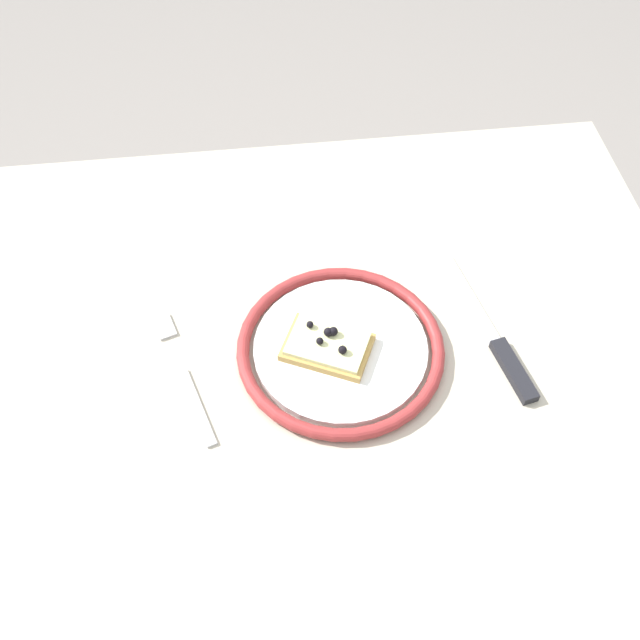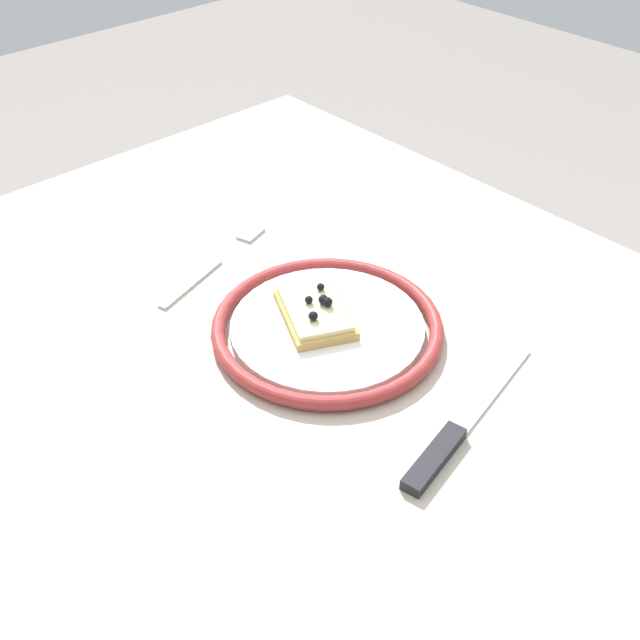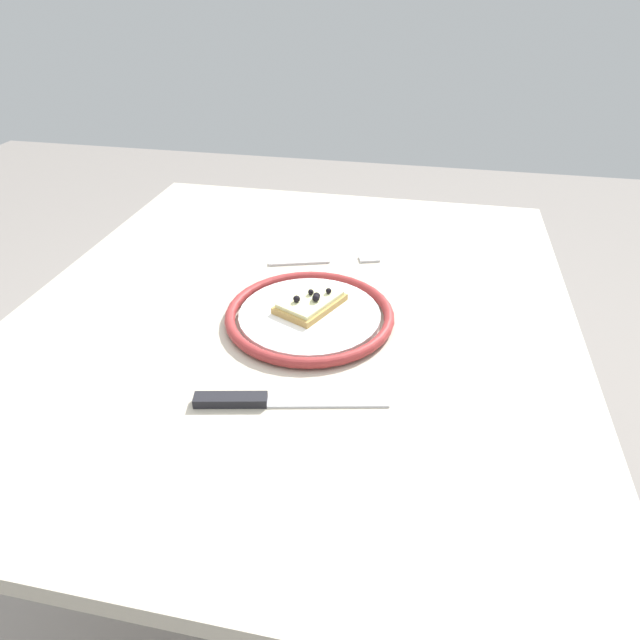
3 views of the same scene
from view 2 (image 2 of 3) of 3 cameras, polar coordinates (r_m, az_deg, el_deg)
dining_table at (r=0.93m, az=-2.35°, el=-5.26°), size 1.00×0.86×0.70m
plate at (r=0.86m, az=0.54°, el=-0.53°), size 0.26×0.26×0.02m
pizza_slice_near at (r=0.86m, az=-0.35°, el=0.58°), size 0.12×0.11×0.03m
knife at (r=0.75m, az=9.58°, el=-8.49°), size 0.07×0.24×0.01m
fork at (r=0.98m, az=-7.73°, el=4.12°), size 0.08×0.20×0.00m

